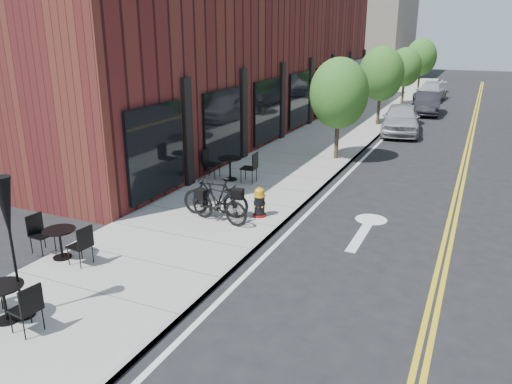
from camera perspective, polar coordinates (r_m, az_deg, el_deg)
The scene contains 18 objects.
ground at distance 11.45m, azimuth -0.40°, elevation -7.09°, with size 120.00×120.00×0.00m, color black.
sidewalk_near at distance 20.98m, azimuth 6.14°, elevation 4.72°, with size 4.00×70.00×0.12m, color #9E9B93.
building_near at distance 25.84m, azimuth -0.47°, elevation 15.05°, with size 5.00×28.00×7.00m, color #4E1919.
bg_building_left at distance 58.72m, azimuth 12.92°, elevation 17.79°, with size 8.00×14.00×10.00m, color #726656.
tree_near_a at distance 19.19m, azimuth 9.47°, elevation 11.06°, with size 2.20×2.20×3.81m.
tree_near_b at distance 26.95m, azimuth 14.12°, elevation 12.97°, with size 2.30×2.30×3.98m.
tree_near_c at distance 34.84m, azimuth 16.67°, elevation 13.51°, with size 2.10×2.10×3.67m.
tree_near_d at distance 42.74m, azimuth 18.35°, elevation 14.42°, with size 2.40×2.40×4.11m.
fire_hydrant at distance 13.22m, azimuth 0.40°, elevation -1.19°, with size 0.41×0.41×0.82m.
bicycle_left at distance 13.21m, azimuth -4.65°, elevation -0.53°, with size 0.52×1.83×1.10m, color black.
bicycle_right at distance 12.80m, azimuth -4.28°, elevation -1.22°, with size 0.50×1.77×1.06m, color black.
bistro_set_a at distance 9.60m, azimuth -26.87°, elevation -10.75°, with size 1.64×0.79×0.87m.
bistro_set_b at distance 11.62m, azimuth -21.48°, elevation -5.05°, with size 1.63×0.75×0.87m.
bistro_set_c at distance 16.46m, azimuth -2.99°, elevation 3.05°, with size 1.82×0.82×0.97m.
patio_umbrella at distance 9.11m, azimuth -26.53°, elevation -2.74°, with size 0.41×0.41×2.52m.
parked_car_a at distance 25.45m, azimuth 16.23°, elevation 8.02°, with size 1.73×4.30×1.47m, color #A2A5AA.
parked_car_b at distance 32.05m, azimuth 19.02°, elevation 9.57°, with size 1.39×3.98×1.31m, color black.
parked_car_c at distance 38.38m, azimuth 19.32°, elevation 10.76°, with size 1.78×4.37×1.27m, color #B1B1B6.
Camera 1 is at (4.36, -9.40, 4.87)m, focal length 35.00 mm.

